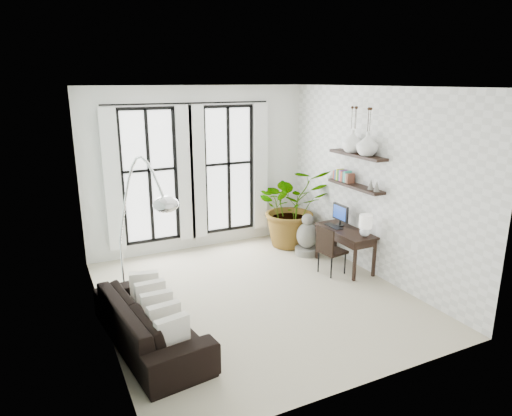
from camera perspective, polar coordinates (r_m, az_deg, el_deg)
floor at (r=7.35m, az=-0.12°, el=-10.90°), size 5.00×5.00×0.00m
ceiling at (r=6.57m, az=-0.14°, el=14.92°), size 5.00×5.00×0.00m
wall_left at (r=6.18m, az=-19.25°, el=-1.07°), size 0.00×5.00×5.00m
wall_right at (r=8.00m, az=14.55°, el=3.00°), size 0.00×5.00×5.00m
wall_back at (r=9.05m, az=-7.08°, el=4.81°), size 4.50×0.00×4.50m
windows at (r=8.93m, az=-8.14°, el=4.36°), size 3.26×0.13×2.65m
wall_shelves at (r=8.16m, az=12.24°, el=4.30°), size 0.25×1.30×0.60m
sofa at (r=6.14m, az=-13.09°, el=-13.64°), size 1.13×2.28×0.64m
throw_pillows at (r=6.08m, az=-12.27°, el=-12.01°), size 0.40×1.52×0.40m
plant at (r=9.27m, az=4.54°, el=0.19°), size 1.71×1.55×1.64m
desk at (r=8.25m, az=11.33°, el=-3.01°), size 0.52×1.22×1.11m
desk_chair at (r=8.03m, az=9.12°, el=-4.91°), size 0.46×0.46×0.86m
arc_lamp at (r=6.19m, az=-14.38°, el=1.53°), size 0.73×1.51×2.36m
buddha at (r=8.92m, az=6.40°, el=-3.67°), size 0.46×0.46×0.82m
vase_a at (r=7.85m, az=13.77°, el=7.76°), size 0.37×0.37×0.38m
vase_b at (r=8.16m, az=11.97°, el=8.15°), size 0.37×0.37×0.38m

